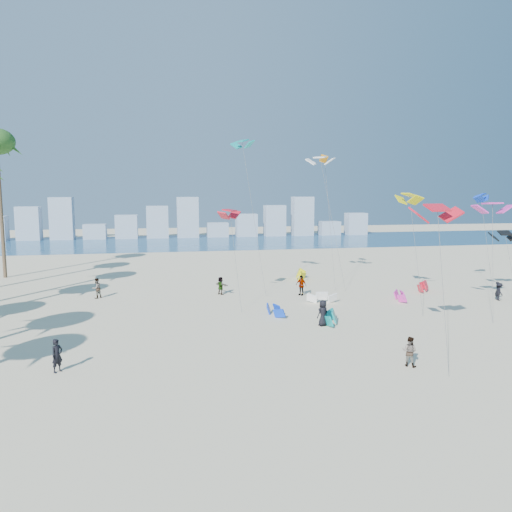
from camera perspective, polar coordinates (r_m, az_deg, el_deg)
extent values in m
plane|color=beige|center=(23.49, 0.31, -16.25)|extent=(220.00, 220.00, 0.00)
plane|color=navy|center=(93.66, -8.40, 1.59)|extent=(220.00, 220.00, 0.00)
imported|color=black|center=(28.34, -22.10, -10.67)|extent=(0.75, 0.77, 1.79)
imported|color=gray|center=(28.46, 17.40, -10.52)|extent=(1.01, 1.01, 1.66)
imported|color=black|center=(35.32, 7.78, -6.57)|extent=(1.07, 0.92, 1.85)
imported|color=gray|center=(45.34, 5.26, -3.40)|extent=(1.07, 1.12, 1.86)
imported|color=black|center=(47.97, 26.41, -3.73)|extent=(0.81, 1.12, 1.57)
imported|color=gray|center=(45.63, -4.13, -3.45)|extent=(1.28, 1.53, 1.65)
imported|color=black|center=(48.42, 26.25, -3.62)|extent=(0.69, 0.64, 1.59)
imported|color=gray|center=(46.15, -18.02, -3.58)|extent=(1.10, 1.10, 1.81)
cylinder|color=#595959|center=(40.40, -2.40, -0.38)|extent=(0.31, 4.48, 7.89)
cylinder|color=#595959|center=(41.58, 18.08, 0.39)|extent=(1.21, 5.06, 9.20)
cylinder|color=#595959|center=(40.31, 25.80, -0.64)|extent=(1.33, 2.65, 8.59)
cylinder|color=#595959|center=(45.74, -0.26, 4.54)|extent=(1.55, 4.00, 14.25)
cylinder|color=#595959|center=(49.90, 8.55, 4.07)|extent=(0.43, 5.18, 13.14)
cylinder|color=#595959|center=(47.84, 27.53, -1.32)|extent=(2.96, 5.99, 5.71)
cylinder|color=#595959|center=(48.67, 8.88, 3.82)|extent=(1.66, 3.50, 12.87)
cylinder|color=#595959|center=(50.97, 25.23, 1.26)|extent=(0.20, 2.49, 9.15)
cylinder|color=#595959|center=(28.77, 20.87, -3.40)|extent=(1.42, 4.16, 8.55)
cylinder|color=brown|center=(60.57, -27.50, 4.69)|extent=(0.40, 0.40, 14.81)
cube|color=#9EADBF|center=(106.33, -24.88, 3.45)|extent=(4.40, 3.00, 6.60)
cube|color=#9EADBF|center=(104.98, -21.61, 4.07)|extent=(4.40, 3.00, 8.40)
cube|color=#9EADBF|center=(104.20, -18.18, 2.71)|extent=(4.40, 3.00, 3.00)
cube|color=#9EADBF|center=(103.54, -14.79, 3.31)|extent=(4.40, 3.00, 4.80)
cube|color=#9EADBF|center=(103.27, -11.37, 3.90)|extent=(4.40, 3.00, 6.60)
cube|color=#9EADBF|center=(103.37, -7.93, 4.48)|extent=(4.40, 3.00, 8.40)
cube|color=#9EADBF|center=(104.07, -4.49, 3.05)|extent=(4.40, 3.00, 3.00)
cube|color=#9EADBF|center=(104.89, -1.13, 3.60)|extent=(4.40, 3.00, 4.80)
cube|color=#9EADBF|center=(106.07, 2.18, 4.13)|extent=(4.40, 3.00, 6.60)
cube|color=#9EADBF|center=(107.61, 5.41, 4.63)|extent=(4.40, 3.00, 8.40)
cube|color=#9EADBF|center=(109.69, 8.51, 3.22)|extent=(4.40, 3.00, 3.00)
cube|color=#9EADBF|center=(111.86, 11.52, 3.70)|extent=(4.40, 3.00, 4.80)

